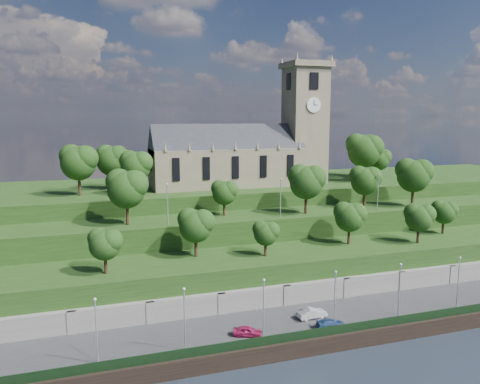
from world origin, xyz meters
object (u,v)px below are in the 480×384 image
object	(u,v)px
car_middle	(312,313)
car_right	(331,323)
church	(248,150)
car_left	(248,331)

from	to	relation	value
car_middle	car_right	world-z (taller)	car_middle
church	car_left	bearing A→B (deg)	-108.90
car_left	church	bearing A→B (deg)	4.40
car_left	car_right	world-z (taller)	car_left
car_left	car_middle	distance (m)	10.49
car_middle	car_right	xyz separation A→B (m)	(1.01, -3.46, -0.14)
car_right	church	bearing A→B (deg)	1.53
church	car_right	size ratio (longest dim) A/B	9.96
church	car_left	xyz separation A→B (m)	(-14.49, -42.33, -19.88)
car_middle	car_left	bearing A→B (deg)	98.65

